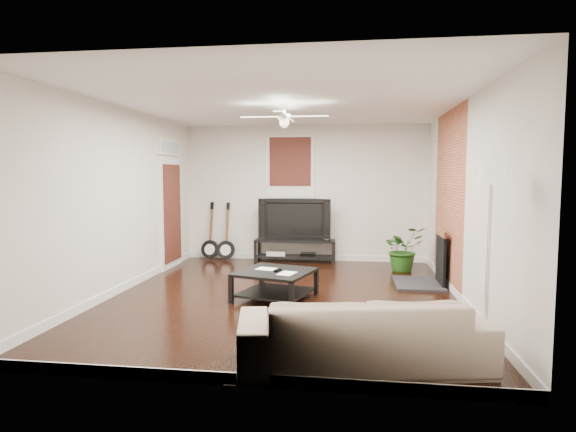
% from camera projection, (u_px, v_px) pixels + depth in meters
% --- Properties ---
extents(room, '(5.01, 6.01, 2.81)m').
position_uv_depth(room, '(284.00, 201.00, 6.81)').
color(room, black).
rests_on(room, ground).
extents(brick_accent, '(0.02, 2.20, 2.80)m').
position_uv_depth(brick_accent, '(448.00, 199.00, 7.46)').
color(brick_accent, '#A44E35').
rests_on(brick_accent, floor).
extents(fireplace, '(0.80, 1.10, 0.92)m').
position_uv_depth(fireplace, '(428.00, 257.00, 7.58)').
color(fireplace, black).
rests_on(fireplace, floor).
extents(window_back, '(1.00, 0.06, 1.30)m').
position_uv_depth(window_back, '(290.00, 167.00, 9.73)').
color(window_back, '#3E1711').
rests_on(window_back, wall_back).
extents(door_left, '(0.08, 1.00, 2.50)m').
position_uv_depth(door_left, '(171.00, 203.00, 9.02)').
color(door_left, white).
rests_on(door_left, wall_left).
extents(tv_stand, '(1.64, 0.44, 0.46)m').
position_uv_depth(tv_stand, '(295.00, 251.00, 9.68)').
color(tv_stand, black).
rests_on(tv_stand, floor).
extents(tv, '(1.47, 0.19, 0.84)m').
position_uv_depth(tv, '(295.00, 219.00, 9.64)').
color(tv, black).
rests_on(tv, tv_stand).
extents(coffee_table, '(1.21, 1.21, 0.41)m').
position_uv_depth(coffee_table, '(275.00, 285.00, 6.77)').
color(coffee_table, black).
rests_on(coffee_table, floor).
extents(sofa, '(2.41, 1.30, 0.67)m').
position_uv_depth(sofa, '(362.00, 331.00, 4.38)').
color(sofa, tan).
rests_on(sofa, floor).
extents(floor_lamp, '(0.36, 0.36, 1.86)m').
position_uv_depth(floor_lamp, '(488.00, 268.00, 4.28)').
color(floor_lamp, silver).
rests_on(floor_lamp, floor).
extents(potted_plant, '(0.97, 0.93, 0.83)m').
position_uv_depth(potted_plant, '(403.00, 249.00, 8.71)').
color(potted_plant, '#205117').
rests_on(potted_plant, floor).
extents(guitar_left, '(0.40, 0.29, 1.23)m').
position_uv_depth(guitar_left, '(210.00, 231.00, 9.85)').
color(guitar_left, black).
rests_on(guitar_left, floor).
extents(guitar_right, '(0.39, 0.29, 1.23)m').
position_uv_depth(guitar_right, '(226.00, 231.00, 9.78)').
color(guitar_right, black).
rests_on(guitar_right, floor).
extents(ceiling_fan, '(1.24, 1.24, 0.32)m').
position_uv_depth(ceiling_fan, '(284.00, 117.00, 6.70)').
color(ceiling_fan, white).
rests_on(ceiling_fan, ceiling).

